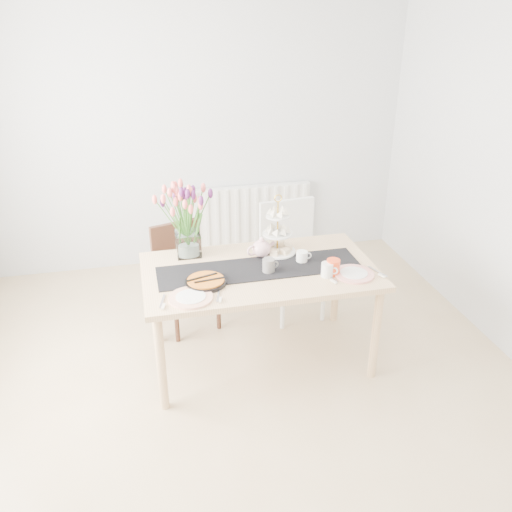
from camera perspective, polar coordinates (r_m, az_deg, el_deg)
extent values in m
plane|color=tan|center=(3.75, -0.66, -15.02)|extent=(4.50, 4.50, 0.00)
plane|color=#BBBEC0|center=(5.18, -6.27, 12.90)|extent=(4.00, 0.00, 4.00)
cube|color=white|center=(5.46, -0.54, 4.38)|extent=(1.20, 0.08, 0.60)
cube|color=tan|center=(3.73, 0.38, -1.64)|extent=(1.60, 0.90, 0.04)
cylinder|color=tan|center=(3.53, -9.96, -11.08)|extent=(0.06, 0.06, 0.71)
cylinder|color=tan|center=(3.84, 12.49, -7.99)|extent=(0.06, 0.06, 0.71)
cylinder|color=tan|center=(4.17, -10.72, -4.88)|extent=(0.06, 0.06, 0.71)
cylinder|color=tan|center=(4.43, 8.44, -2.71)|extent=(0.06, 0.06, 0.71)
cube|color=#341C13|center=(4.32, -7.28, -2.37)|extent=(0.52, 0.52, 0.04)
cube|color=#341C13|center=(4.38, -8.43, 1.13)|extent=(0.41, 0.16, 0.39)
cylinder|color=#341C13|center=(4.23, -8.36, -6.59)|extent=(0.04, 0.04, 0.40)
cylinder|color=#341C13|center=(4.35, -3.99, -5.35)|extent=(0.04, 0.04, 0.40)
cylinder|color=#341C13|center=(4.52, -10.14, -4.44)|extent=(0.04, 0.04, 0.40)
cylinder|color=#341C13|center=(4.64, -6.00, -3.34)|extent=(0.04, 0.04, 0.40)
cube|color=white|center=(4.42, 4.19, -0.67)|extent=(0.52, 0.52, 0.04)
cube|color=white|center=(4.50, 3.22, 3.25)|extent=(0.47, 0.09, 0.45)
cylinder|color=white|center=(4.34, 2.83, -5.00)|extent=(0.04, 0.04, 0.46)
cylinder|color=white|center=(4.47, 7.13, -4.18)|extent=(0.04, 0.04, 0.46)
cylinder|color=white|center=(4.63, 1.17, -2.84)|extent=(0.04, 0.04, 0.46)
cylinder|color=white|center=(4.75, 5.24, -2.13)|extent=(0.04, 0.04, 0.46)
cube|color=black|center=(3.72, 0.38, -1.31)|extent=(1.40, 0.35, 0.01)
cube|color=silver|center=(3.92, -7.17, 1.30)|extent=(0.17, 0.17, 0.17)
cylinder|color=gold|center=(3.88, 2.29, 2.99)|extent=(0.01, 0.01, 0.40)
cylinder|color=white|center=(3.95, 2.24, 0.53)|extent=(0.27, 0.27, 0.01)
cylinder|color=white|center=(3.89, 2.27, 2.38)|extent=(0.22, 0.22, 0.01)
cylinder|color=white|center=(3.84, 2.31, 4.23)|extent=(0.17, 0.17, 0.01)
cylinder|color=white|center=(3.82, 4.85, -0.07)|extent=(0.09, 0.09, 0.08)
cylinder|color=black|center=(3.55, -5.30, -2.76)|extent=(0.27, 0.27, 0.02)
cylinder|color=orange|center=(3.54, -5.31, -2.52)|extent=(0.24, 0.24, 0.01)
cylinder|color=slate|center=(3.66, 1.33, -1.04)|extent=(0.10, 0.10, 0.10)
cylinder|color=silver|center=(3.64, 7.50, -1.44)|extent=(0.11, 0.11, 0.10)
cylinder|color=#FF471C|center=(3.67, 8.12, -1.16)|extent=(0.12, 0.12, 0.11)
cylinder|color=white|center=(3.39, -6.89, -4.38)|extent=(0.34, 0.34, 0.01)
cylinder|color=white|center=(3.70, 10.26, -1.88)|extent=(0.35, 0.35, 0.01)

